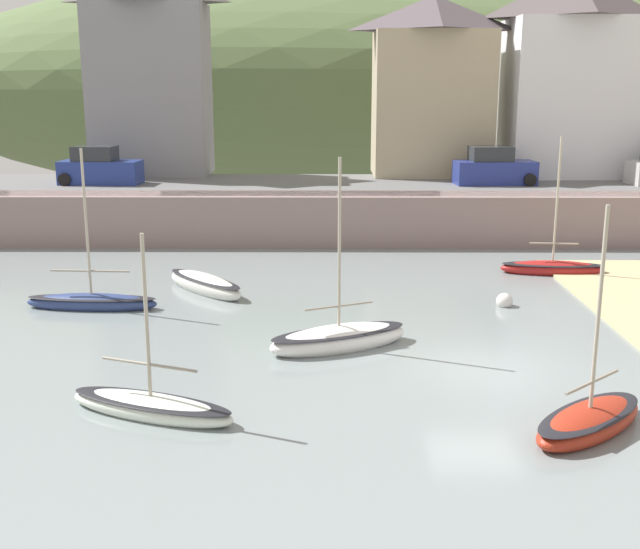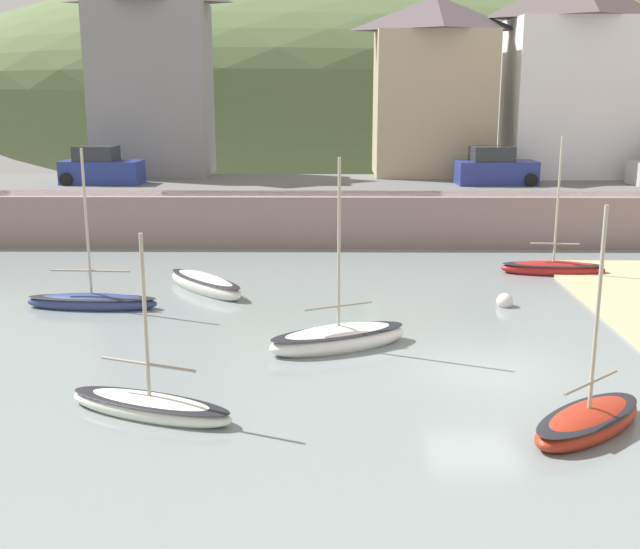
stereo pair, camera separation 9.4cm
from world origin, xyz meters
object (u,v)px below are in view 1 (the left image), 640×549
Objects in this scene: sailboat_far_left at (151,406)px; fishing_boat_green at (552,268)px; parked_car_by_wall at (494,169)px; mooring_buoy at (504,301)px; waterfront_building_right at (569,73)px; church_with_spire at (576,38)px; motorboat_with_cabin at (205,284)px; waterfront_building_left at (150,72)px; parked_car_near_slipway at (100,168)px; sailboat_blue_trim at (339,338)px; sailboat_tall_mast at (589,420)px; sailboat_white_hull at (92,301)px; waterfront_building_centre at (432,85)px.

sailboat_far_left is 0.79× the size of fishing_boat_green.
parked_car_by_wall is 7.34× the size of mooring_buoy.
sailboat_far_left is at bearing -121.86° from waterfront_building_right.
church_with_spire reaches higher than motorboat_with_cabin.
waterfront_building_left is 2.67× the size of parked_car_near_slipway.
mooring_buoy is (-2.48, -14.55, -3.03)m from parked_car_by_wall.
church_with_spire reaches higher than sailboat_blue_trim.
sailboat_blue_trim is at bearing -142.59° from mooring_buoy.
waterfront_building_left is 2.91× the size of motorboat_with_cabin.
waterfront_building_left reaches higher than sailboat_tall_mast.
sailboat_blue_trim is 9.34m from sailboat_white_hull.
fishing_boat_green is 1.35× the size of parked_car_near_slipway.
motorboat_with_cabin is (-4.86, 6.32, -0.02)m from sailboat_blue_trim.
parked_car_near_slipway is at bearing -169.90° from waterfront_building_right.
sailboat_blue_trim is 20.93m from parked_car_by_wall.
sailboat_blue_trim reaches higher than parked_car_by_wall.
waterfront_building_centre reaches higher than sailboat_white_hull.
waterfront_building_right reaches higher than fishing_boat_green.
sailboat_blue_trim is (-14.60, -27.49, -9.84)m from church_with_spire.
parked_car_near_slipway is (-7.25, 12.67, 2.93)m from motorboat_with_cabin.
waterfront_building_right is at bearing 78.20° from fishing_boat_green.
sailboat_blue_trim is 7.97m from motorboat_with_cabin.
parked_car_near_slipway is at bearing 175.85° from parked_car_by_wall.
parked_car_near_slipway is at bearing 160.16° from fishing_boat_green.
fishing_boat_green is 1.08× the size of sailboat_tall_mast.
church_with_spire reaches higher than mooring_buoy.
sailboat_white_hull is 15.66m from parked_car_near_slipway.
sailboat_white_hull reaches higher than mooring_buoy.
sailboat_blue_trim is 1.02× the size of sailboat_white_hull.
church_with_spire reaches higher than waterfront_building_left.
sailboat_blue_trim reaches higher than parked_car_near_slipway.
waterfront_building_left is at bearing 162.20° from parked_car_by_wall.
sailboat_white_hull is (1.83, -19.42, -7.84)m from waterfront_building_left.
church_with_spire is 28.88m from parked_car_near_slipway.
waterfront_building_centre is 2.54× the size of motorboat_with_cabin.
sailboat_far_left is 19.33m from fishing_boat_green.
motorboat_with_cabin is 11.15m from sailboat_far_left.
sailboat_white_hull is at bearing -125.73° from waterfront_building_centre.
waterfront_building_right is at bearing 68.95° from mooring_buoy.
parked_car_near_slipway is (-3.70, 14.92, 2.96)m from sailboat_white_hull.
sailboat_tall_mast is at bearing -1.72° from motorboat_with_cabin.
sailboat_white_hull reaches higher than sailboat_far_left.
waterfront_building_centre is 2.19× the size of sailboat_far_left.
waterfront_building_left is 1.15× the size of waterfront_building_centre.
waterfront_building_right reaches higher than parked_car_by_wall.
parked_car_by_wall is (18.53, -4.50, -4.88)m from waterfront_building_left.
church_with_spire is at bearing 9.15° from waterfront_building_left.
waterfront_building_right is 2.63× the size of parked_car_by_wall.
waterfront_building_right is 0.74× the size of church_with_spire.
waterfront_building_right is at bearing 13.57° from parked_car_near_slipway.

